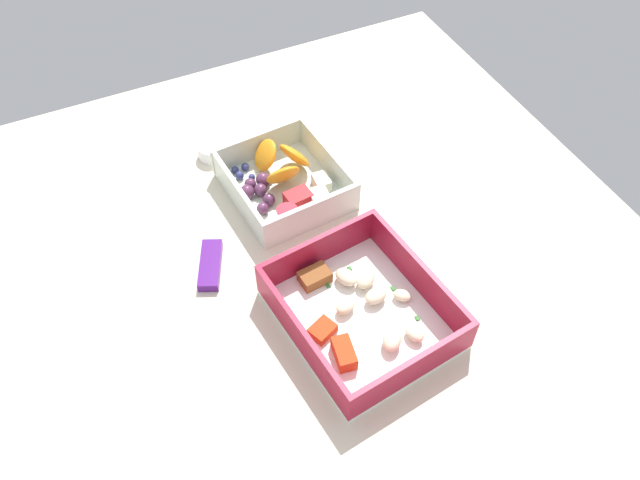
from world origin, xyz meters
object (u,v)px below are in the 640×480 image
at_px(pasta_container, 360,311).
at_px(paper_cup_liner, 212,151).
at_px(candy_bar, 210,265).
at_px(fruit_bowl, 284,182).

relative_size(pasta_container, paper_cup_liner, 5.38).
bearing_deg(paper_cup_liner, candy_bar, 160.17).
xyz_separation_m(fruit_bowl, candy_bar, (-0.08, 0.13, -0.01)).
relative_size(candy_bar, paper_cup_liner, 1.82).
distance_m(fruit_bowl, paper_cup_liner, 0.12).
relative_size(pasta_container, fruit_bowl, 1.27).
distance_m(pasta_container, paper_cup_liner, 0.33).
distance_m(fruit_bowl, candy_bar, 0.15).
xyz_separation_m(pasta_container, candy_bar, (0.14, 0.13, -0.01)).
xyz_separation_m(fruit_bowl, paper_cup_liner, (0.11, 0.06, -0.01)).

